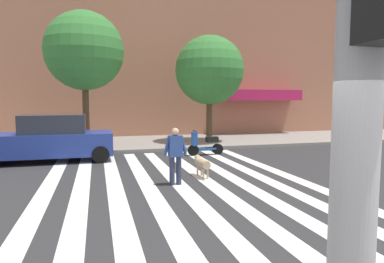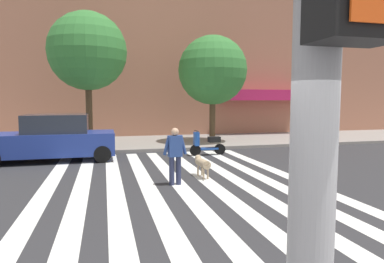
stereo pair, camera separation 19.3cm
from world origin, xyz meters
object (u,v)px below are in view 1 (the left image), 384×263
at_px(parked_scooter, 206,144).
at_px(dog_on_leash, 202,163).
at_px(pedestrian_dog_walker, 175,153).
at_px(parked_car_behind_first, 50,139).
at_px(street_tree_middle, 210,70).
at_px(street_tree_nearest, 84,51).

xyz_separation_m(parked_scooter, dog_on_leash, (-1.43, -4.06, -0.03)).
bearing_deg(pedestrian_dog_walker, dog_on_leash, 36.23).
relative_size(parked_car_behind_first, street_tree_middle, 0.84).
height_order(parked_scooter, street_tree_nearest, street_tree_nearest).
distance_m(parked_car_behind_first, pedestrian_dog_walker, 6.35).
bearing_deg(street_tree_middle, pedestrian_dog_walker, -114.54).
bearing_deg(parked_scooter, dog_on_leash, -109.42).
xyz_separation_m(street_tree_nearest, pedestrian_dog_walker, (2.63, -7.86, -3.81)).
bearing_deg(pedestrian_dog_walker, parked_scooter, 62.94).
relative_size(parked_scooter, street_tree_nearest, 0.25).
bearing_deg(street_tree_middle, parked_car_behind_first, -156.60).
bearing_deg(pedestrian_dog_walker, street_tree_nearest, 108.49).
bearing_deg(dog_on_leash, street_tree_middle, 69.87).
bearing_deg(street_tree_middle, street_tree_nearest, -175.77).
bearing_deg(parked_scooter, street_tree_middle, 69.06).
bearing_deg(street_tree_middle, parked_scooter, -110.94).
distance_m(street_tree_middle, pedestrian_dog_walker, 9.67).
bearing_deg(parked_scooter, parked_car_behind_first, 178.31).
bearing_deg(dog_on_leash, street_tree_nearest, 117.20).
relative_size(parked_car_behind_first, parked_scooter, 2.96).
xyz_separation_m(parked_car_behind_first, street_tree_middle, (7.72, 3.34, 3.13)).
xyz_separation_m(pedestrian_dog_walker, dog_on_leash, (1.03, 0.75, -0.48)).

